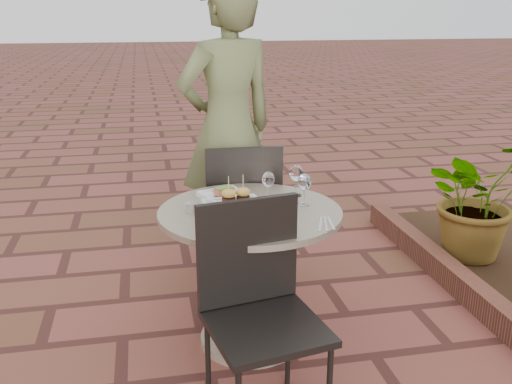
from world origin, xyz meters
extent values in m
plane|color=brown|center=(0.00, 0.00, 0.00)|extent=(60.00, 60.00, 0.00)
cylinder|color=gray|center=(0.25, 0.26, 0.02)|extent=(0.52, 0.52, 0.04)
cylinder|color=gray|center=(0.25, 0.26, 0.35)|extent=(0.08, 0.08, 0.70)
cylinder|color=gray|center=(0.25, 0.26, 0.71)|extent=(0.90, 0.90, 0.03)
cube|color=black|center=(0.31, 0.94, 0.45)|extent=(0.45, 0.45, 0.03)
cube|color=black|center=(0.30, 0.74, 0.70)|extent=(0.44, 0.04, 0.46)
cylinder|color=black|center=(0.50, 1.12, 0.22)|extent=(0.02, 0.02, 0.44)
cylinder|color=black|center=(0.12, 1.13, 0.22)|extent=(0.02, 0.02, 0.44)
cylinder|color=black|center=(0.49, 0.74, 0.22)|extent=(0.02, 0.02, 0.44)
cylinder|color=black|center=(0.11, 0.75, 0.22)|extent=(0.02, 0.02, 0.44)
cube|color=black|center=(0.19, -0.36, 0.45)|extent=(0.51, 0.51, 0.03)
cube|color=black|center=(0.16, -0.16, 0.70)|extent=(0.44, 0.11, 0.46)
cylinder|color=black|center=(-0.03, -0.21, 0.22)|extent=(0.02, 0.02, 0.44)
cylinder|color=black|center=(0.34, -0.14, 0.22)|extent=(0.02, 0.02, 0.44)
imported|color=#525830|center=(0.29, 1.25, 0.93)|extent=(0.79, 0.65, 1.87)
cube|color=silver|center=(0.15, 0.47, 0.74)|extent=(0.28, 0.28, 0.01)
cube|color=#DE694E|center=(0.15, 0.47, 0.77)|extent=(0.11, 0.09, 0.03)
cube|color=#596E31|center=(0.15, 0.47, 0.79)|extent=(0.11, 0.09, 0.01)
cube|color=silver|center=(0.18, 0.25, 0.74)|extent=(0.32, 0.32, 0.01)
cube|color=silver|center=(0.23, 0.06, 0.74)|extent=(0.24, 0.24, 0.01)
ellipsoid|color=#EF628F|center=(0.19, 0.01, 0.75)|extent=(0.04, 0.03, 0.02)
cylinder|color=white|center=(0.52, 0.28, 0.73)|extent=(0.06, 0.06, 0.00)
cylinder|color=white|center=(0.52, 0.28, 0.77)|extent=(0.01, 0.01, 0.07)
ellipsoid|color=white|center=(0.52, 0.28, 0.85)|extent=(0.07, 0.07, 0.09)
cylinder|color=white|center=(0.52, 0.28, 0.84)|extent=(0.05, 0.05, 0.04)
cylinder|color=white|center=(0.36, 0.39, 0.73)|extent=(0.05, 0.05, 0.00)
cylinder|color=white|center=(0.36, 0.39, 0.77)|extent=(0.01, 0.01, 0.07)
ellipsoid|color=white|center=(0.36, 0.39, 0.84)|extent=(0.06, 0.06, 0.08)
cylinder|color=white|center=(0.52, 0.44, 0.73)|extent=(0.06, 0.06, 0.00)
cylinder|color=white|center=(0.52, 0.44, 0.77)|extent=(0.01, 0.01, 0.07)
ellipsoid|color=white|center=(0.52, 0.44, 0.85)|extent=(0.07, 0.07, 0.09)
cylinder|color=silver|center=(-0.03, 0.27, 0.76)|extent=(0.08, 0.08, 0.05)
cube|color=brown|center=(1.60, 0.30, 0.07)|extent=(0.12, 3.00, 0.15)
imported|color=#33662D|center=(1.91, 0.92, 0.47)|extent=(0.80, 0.72, 0.82)
camera|label=1|loc=(-0.24, -2.31, 1.66)|focal=40.00mm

